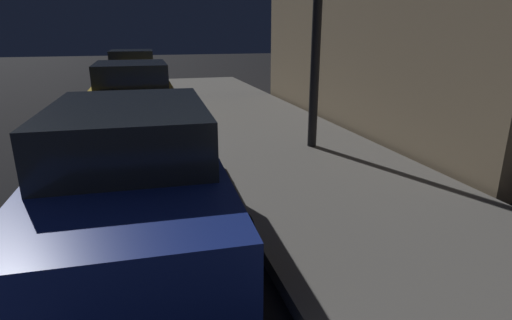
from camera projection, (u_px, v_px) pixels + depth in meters
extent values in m
cube|color=navy|center=(135.00, 181.00, 4.56)|extent=(1.99, 4.59, 0.64)
cube|color=#1E2328|center=(130.00, 130.00, 4.39)|extent=(1.68, 2.33, 0.56)
cylinder|color=black|center=(73.00, 168.00, 5.72)|extent=(0.25, 0.67, 0.66)
cylinder|color=black|center=(203.00, 159.00, 6.13)|extent=(0.25, 0.67, 0.66)
cylinder|color=black|center=(7.00, 282.00, 3.13)|extent=(0.25, 0.67, 0.66)
cylinder|color=black|center=(239.00, 253.00, 3.54)|extent=(0.25, 0.67, 0.66)
cube|color=gold|center=(133.00, 97.00, 10.37)|extent=(1.94, 4.27, 0.64)
cube|color=#1E2328|center=(131.00, 74.00, 10.04)|extent=(1.69, 2.20, 0.56)
cylinder|color=black|center=(99.00, 100.00, 11.41)|extent=(0.23, 0.66, 0.66)
cylinder|color=black|center=(169.00, 97.00, 11.90)|extent=(0.23, 0.66, 0.66)
cylinder|color=black|center=(89.00, 118.00, 8.99)|extent=(0.23, 0.66, 0.66)
cylinder|color=black|center=(177.00, 114.00, 9.48)|extent=(0.23, 0.66, 0.66)
cube|color=black|center=(133.00, 72.00, 16.56)|extent=(2.00, 4.37, 0.64)
cube|color=#1E2328|center=(132.00, 57.00, 16.43)|extent=(1.70, 2.15, 0.56)
cylinder|color=black|center=(112.00, 75.00, 17.65)|extent=(0.24, 0.67, 0.66)
cylinder|color=black|center=(157.00, 74.00, 18.09)|extent=(0.24, 0.67, 0.66)
cylinder|color=black|center=(106.00, 83.00, 15.18)|extent=(0.24, 0.67, 0.66)
cylinder|color=black|center=(158.00, 81.00, 15.62)|extent=(0.24, 0.67, 0.66)
cylinder|color=black|center=(317.00, 13.00, 6.82)|extent=(0.16, 0.16, 4.61)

